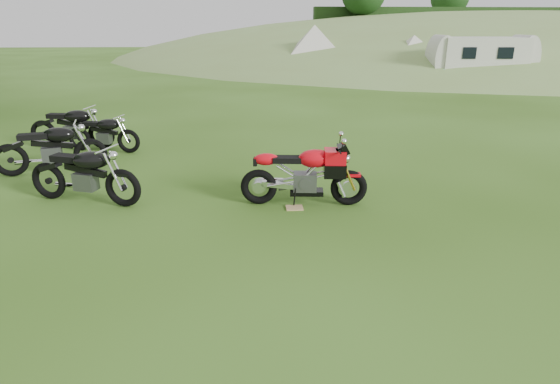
{
  "coord_description": "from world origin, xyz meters",
  "views": [
    {
      "loc": [
        -0.58,
        -5.31,
        2.76
      ],
      "look_at": [
        -0.14,
        0.4,
        0.71
      ],
      "focal_mm": 30.0,
      "sensor_mm": 36.0,
      "label": 1
    }
  ],
  "objects_px": {
    "sport_motorcycle": "(304,170)",
    "tent_mid": "(314,50)",
    "plywood_board": "(294,208)",
    "tent_right": "(413,55)",
    "vintage_moto_a": "(50,147)",
    "vintage_moto_c": "(103,133)",
    "vintage_moto_d": "(71,126)",
    "caravan": "(480,61)",
    "vintage_moto_b": "(83,173)"
  },
  "relations": [
    {
      "from": "vintage_moto_b",
      "to": "vintage_moto_d",
      "type": "relative_size",
      "value": 0.98
    },
    {
      "from": "vintage_moto_c",
      "to": "vintage_moto_b",
      "type": "bearing_deg",
      "value": -64.89
    },
    {
      "from": "sport_motorcycle",
      "to": "plywood_board",
      "type": "bearing_deg",
      "value": -126.87
    },
    {
      "from": "vintage_moto_a",
      "to": "vintage_moto_c",
      "type": "bearing_deg",
      "value": 57.23
    },
    {
      "from": "sport_motorcycle",
      "to": "caravan",
      "type": "distance_m",
      "value": 18.62
    },
    {
      "from": "plywood_board",
      "to": "tent_right",
      "type": "bearing_deg",
      "value": 66.0
    },
    {
      "from": "vintage_moto_b",
      "to": "vintage_moto_c",
      "type": "relative_size",
      "value": 1.15
    },
    {
      "from": "sport_motorcycle",
      "to": "vintage_moto_a",
      "type": "relative_size",
      "value": 0.97
    },
    {
      "from": "vintage_moto_b",
      "to": "tent_right",
      "type": "relative_size",
      "value": 0.71
    },
    {
      "from": "tent_right",
      "to": "vintage_moto_a",
      "type": "bearing_deg",
      "value": -130.97
    },
    {
      "from": "plywood_board",
      "to": "vintage_moto_d",
      "type": "relative_size",
      "value": 0.14
    },
    {
      "from": "tent_mid",
      "to": "caravan",
      "type": "distance_m",
      "value": 9.23
    },
    {
      "from": "vintage_moto_b",
      "to": "tent_mid",
      "type": "bearing_deg",
      "value": 91.14
    },
    {
      "from": "vintage_moto_b",
      "to": "plywood_board",
      "type": "bearing_deg",
      "value": 10.44
    },
    {
      "from": "vintage_moto_a",
      "to": "tent_mid",
      "type": "xyz_separation_m",
      "value": [
        7.94,
        19.12,
        0.83
      ]
    },
    {
      "from": "vintage_moto_a",
      "to": "vintage_moto_d",
      "type": "xyz_separation_m",
      "value": [
        -0.28,
        2.05,
        -0.0
      ]
    },
    {
      "from": "sport_motorcycle",
      "to": "vintage_moto_a",
      "type": "distance_m",
      "value": 5.14
    },
    {
      "from": "vintage_moto_c",
      "to": "caravan",
      "type": "relative_size",
      "value": 0.35
    },
    {
      "from": "vintage_moto_a",
      "to": "vintage_moto_d",
      "type": "bearing_deg",
      "value": 84.22
    },
    {
      "from": "sport_motorcycle",
      "to": "vintage_moto_d",
      "type": "height_order",
      "value": "sport_motorcycle"
    },
    {
      "from": "caravan",
      "to": "plywood_board",
      "type": "bearing_deg",
      "value": -118.6
    },
    {
      "from": "sport_motorcycle",
      "to": "tent_mid",
      "type": "xyz_separation_m",
      "value": [
        3.24,
        21.18,
        0.77
      ]
    },
    {
      "from": "vintage_moto_a",
      "to": "tent_right",
      "type": "height_order",
      "value": "tent_right"
    },
    {
      "from": "tent_mid",
      "to": "caravan",
      "type": "bearing_deg",
      "value": -35.18
    },
    {
      "from": "vintage_moto_c",
      "to": "sport_motorcycle",
      "type": "bearing_deg",
      "value": -26.77
    },
    {
      "from": "plywood_board",
      "to": "vintage_moto_d",
      "type": "xyz_separation_m",
      "value": [
        -4.82,
        4.29,
        0.51
      ]
    },
    {
      "from": "vintage_moto_c",
      "to": "tent_mid",
      "type": "distance_m",
      "value": 19.03
    },
    {
      "from": "vintage_moto_b",
      "to": "caravan",
      "type": "height_order",
      "value": "caravan"
    },
    {
      "from": "vintage_moto_c",
      "to": "plywood_board",
      "type": "bearing_deg",
      "value": -29.27
    },
    {
      "from": "caravan",
      "to": "vintage_moto_a",
      "type": "bearing_deg",
      "value": -132.98
    },
    {
      "from": "sport_motorcycle",
      "to": "vintage_moto_b",
      "type": "xyz_separation_m",
      "value": [
        -3.54,
        0.34,
        -0.07
      ]
    },
    {
      "from": "plywood_board",
      "to": "caravan",
      "type": "distance_m",
      "value": 18.89
    },
    {
      "from": "plywood_board",
      "to": "tent_right",
      "type": "xyz_separation_m",
      "value": [
        8.58,
        19.26,
        1.18
      ]
    },
    {
      "from": "tent_right",
      "to": "tent_mid",
      "type": "bearing_deg",
      "value": 154.54
    },
    {
      "from": "tent_right",
      "to": "caravan",
      "type": "height_order",
      "value": "tent_right"
    },
    {
      "from": "vintage_moto_a",
      "to": "caravan",
      "type": "bearing_deg",
      "value": 27.74
    },
    {
      "from": "plywood_board",
      "to": "tent_right",
      "type": "height_order",
      "value": "tent_right"
    },
    {
      "from": "vintage_moto_a",
      "to": "vintage_moto_c",
      "type": "relative_size",
      "value": 1.18
    },
    {
      "from": "vintage_moto_d",
      "to": "tent_right",
      "type": "height_order",
      "value": "tent_right"
    },
    {
      "from": "vintage_moto_b",
      "to": "caravan",
      "type": "distance_m",
      "value": 20.56
    },
    {
      "from": "vintage_moto_b",
      "to": "vintage_moto_d",
      "type": "bearing_deg",
      "value": 130.17
    },
    {
      "from": "sport_motorcycle",
      "to": "tent_mid",
      "type": "bearing_deg",
      "value": 87.42
    },
    {
      "from": "caravan",
      "to": "tent_mid",
      "type": "bearing_deg",
      "value": 146.9
    },
    {
      "from": "tent_mid",
      "to": "tent_right",
      "type": "distance_m",
      "value": 5.59
    },
    {
      "from": "sport_motorcycle",
      "to": "vintage_moto_c",
      "type": "xyz_separation_m",
      "value": [
        -4.15,
        3.67,
        -0.13
      ]
    },
    {
      "from": "vintage_moto_d",
      "to": "caravan",
      "type": "relative_size",
      "value": 0.41
    },
    {
      "from": "sport_motorcycle",
      "to": "caravan",
      "type": "bearing_deg",
      "value": 62.0
    },
    {
      "from": "vintage_moto_a",
      "to": "vintage_moto_b",
      "type": "distance_m",
      "value": 2.08
    },
    {
      "from": "plywood_board",
      "to": "vintage_moto_b",
      "type": "distance_m",
      "value": 3.45
    },
    {
      "from": "plywood_board",
      "to": "vintage_moto_b",
      "type": "bearing_deg",
      "value": 171.29
    }
  ]
}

